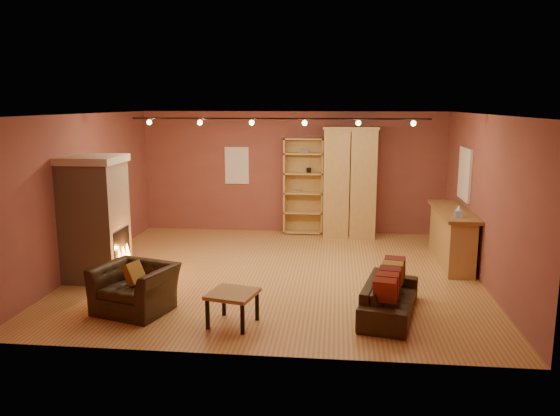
# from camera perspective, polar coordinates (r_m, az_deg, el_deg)

# --- Properties ---
(floor) EXTENTS (7.00, 7.00, 0.00)m
(floor) POSITION_cam_1_polar(r_m,az_deg,el_deg) (9.81, -0.33, -6.80)
(floor) COLOR #AA743C
(floor) RESTS_ON ground
(ceiling) EXTENTS (7.00, 7.00, 0.00)m
(ceiling) POSITION_cam_1_polar(r_m,az_deg,el_deg) (9.34, -0.35, 9.78)
(ceiling) COLOR brown
(ceiling) RESTS_ON back_wall
(back_wall) EXTENTS (7.00, 0.02, 2.80)m
(back_wall) POSITION_cam_1_polar(r_m,az_deg,el_deg) (12.68, 1.30, 3.73)
(back_wall) COLOR brown
(back_wall) RESTS_ON floor
(left_wall) EXTENTS (0.02, 6.50, 2.80)m
(left_wall) POSITION_cam_1_polar(r_m,az_deg,el_deg) (10.45, -19.78, 1.55)
(left_wall) COLOR brown
(left_wall) RESTS_ON floor
(right_wall) EXTENTS (0.02, 6.50, 2.80)m
(right_wall) POSITION_cam_1_polar(r_m,az_deg,el_deg) (9.73, 20.60, 0.84)
(right_wall) COLOR brown
(right_wall) RESTS_ON floor
(fireplace) EXTENTS (1.01, 0.98, 2.12)m
(fireplace) POSITION_cam_1_polar(r_m,az_deg,el_deg) (9.78, -18.74, -1.01)
(fireplace) COLOR tan
(fireplace) RESTS_ON floor
(back_window) EXTENTS (0.56, 0.04, 0.86)m
(back_window) POSITION_cam_1_polar(r_m,az_deg,el_deg) (12.81, -4.53, 4.45)
(back_window) COLOR white
(back_window) RESTS_ON back_wall
(bookcase) EXTENTS (0.90, 0.35, 2.21)m
(bookcase) POSITION_cam_1_polar(r_m,az_deg,el_deg) (12.58, 2.48, 2.40)
(bookcase) COLOR tan
(bookcase) RESTS_ON floor
(armoire) EXTENTS (1.22, 0.69, 2.48)m
(armoire) POSITION_cam_1_polar(r_m,az_deg,el_deg) (12.34, 7.29, 2.72)
(armoire) COLOR tan
(armoire) RESTS_ON floor
(bar_counter) EXTENTS (0.58, 2.16, 1.03)m
(bar_counter) POSITION_cam_1_polar(r_m,az_deg,el_deg) (10.76, 17.48, -2.82)
(bar_counter) COLOR tan
(bar_counter) RESTS_ON floor
(tissue_box) EXTENTS (0.15, 0.15, 0.23)m
(tissue_box) POSITION_cam_1_polar(r_m,az_deg,el_deg) (9.96, 18.17, -0.41)
(tissue_box) COLOR #90BEE6
(tissue_box) RESTS_ON bar_counter
(right_window) EXTENTS (0.05, 0.90, 1.00)m
(right_window) POSITION_cam_1_polar(r_m,az_deg,el_deg) (11.04, 18.75, 3.39)
(right_window) COLOR white
(right_window) RESTS_ON right_wall
(loveseat) EXTENTS (0.85, 1.77, 0.73)m
(loveseat) POSITION_cam_1_polar(r_m,az_deg,el_deg) (8.01, 11.40, -8.49)
(loveseat) COLOR black
(loveseat) RESTS_ON floor
(armchair) EXTENTS (1.20, 0.95, 0.91)m
(armchair) POSITION_cam_1_polar(r_m,az_deg,el_deg) (8.23, -14.95, -7.33)
(armchair) COLOR black
(armchair) RESTS_ON floor
(coffee_table) EXTENTS (0.74, 0.74, 0.46)m
(coffee_table) POSITION_cam_1_polar(r_m,az_deg,el_deg) (7.53, -4.97, -9.23)
(coffee_table) COLOR olive
(coffee_table) RESTS_ON floor
(track_rail) EXTENTS (5.20, 0.09, 0.13)m
(track_rail) POSITION_cam_1_polar(r_m,az_deg,el_deg) (9.55, -0.21, 9.12)
(track_rail) COLOR black
(track_rail) RESTS_ON ceiling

